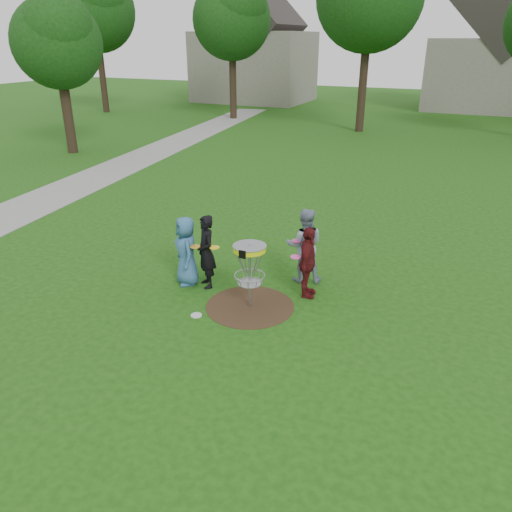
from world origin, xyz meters
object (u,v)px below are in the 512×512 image
at_px(disc_golf_basket, 250,261).
at_px(player_black, 206,252).
at_px(player_blue, 186,251).
at_px(player_grey, 304,246).
at_px(player_maroon, 308,263).

bearing_deg(disc_golf_basket, player_black, 159.84).
bearing_deg(player_black, player_blue, -128.96).
bearing_deg(player_grey, disc_golf_basket, 49.16).
height_order(player_maroon, disc_golf_basket, player_maroon).
height_order(player_black, disc_golf_basket, player_black).
xyz_separation_m(player_blue, disc_golf_basket, (1.71, -0.40, 0.25)).
bearing_deg(player_grey, player_blue, 6.69).
bearing_deg(player_black, player_maroon, 55.81).
relative_size(player_blue, disc_golf_basket, 1.12).
xyz_separation_m(player_blue, player_maroon, (2.60, 0.52, -0.01)).
bearing_deg(player_black, player_grey, 75.30).
relative_size(player_black, disc_golf_basket, 1.17).
distance_m(player_black, player_maroon, 2.19).
height_order(player_blue, disc_golf_basket, player_blue).
height_order(player_blue, player_maroon, player_blue).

